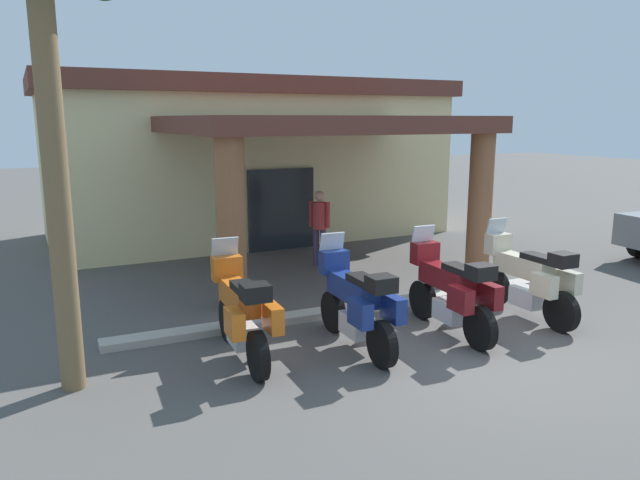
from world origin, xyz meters
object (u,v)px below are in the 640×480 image
object	(u,v)px
motorcycle_maroon	(451,291)
pedestrian	(320,223)
motorcycle_orange	(242,312)
motorcycle_blue	(357,303)
motel_building	(249,157)
motorcycle_cream	(528,278)
palm_tree_roadside	(43,9)

from	to	relation	value
motorcycle_maroon	pedestrian	xyz separation A→B (m)	(-0.00, 4.92, 0.32)
motorcycle_orange	motorcycle_blue	distance (m)	1.68
motel_building	motorcycle_cream	size ratio (longest dim) A/B	5.19
pedestrian	motel_building	bearing A→B (deg)	56.62
motorcycle_orange	motorcycle_blue	size ratio (longest dim) A/B	1.00
motorcycle_maroon	pedestrian	world-z (taller)	pedestrian
motorcycle_maroon	palm_tree_roadside	bearing A→B (deg)	87.82
motel_building	motorcycle_orange	xyz separation A→B (m)	(-3.09, -8.89, -1.57)
palm_tree_roadside	motorcycle_cream	bearing A→B (deg)	-2.68
motorcycle_blue	motorcycle_cream	distance (m)	3.30
motorcycle_cream	motel_building	bearing A→B (deg)	11.18
palm_tree_roadside	motorcycle_maroon	bearing A→B (deg)	-4.13
palm_tree_roadside	pedestrian	bearing A→B (deg)	39.36
motorcycle_cream	pedestrian	xyz separation A→B (m)	(-1.65, 4.85, 0.32)
motel_building	palm_tree_roadside	distance (m)	10.59
motorcycle_blue	pedestrian	xyz separation A→B (m)	(1.65, 4.86, 0.32)
pedestrian	motorcycle_maroon	bearing A→B (deg)	-126.11
palm_tree_roadside	motorcycle_blue	bearing A→B (deg)	-5.00
motorcycle_maroon	pedestrian	distance (m)	4.93
pedestrian	motorcycle_orange	bearing A→B (deg)	-162.21
motorcycle_orange	pedestrian	size ratio (longest dim) A/B	1.26
motorcycle_orange	motorcycle_maroon	xyz separation A→B (m)	(3.30, -0.39, 0.00)
pedestrian	palm_tree_roadside	xyz separation A→B (m)	(-5.51, -4.52, 3.54)
motorcycle_orange	motorcycle_maroon	world-z (taller)	same
pedestrian	palm_tree_roadside	bearing A→B (deg)	-176.76
motel_building	motorcycle_blue	distance (m)	9.46
motorcycle_cream	palm_tree_roadside	size ratio (longest dim) A/B	0.38
pedestrian	motorcycle_blue	bearing A→B (deg)	-144.88
motel_building	motorcycle_blue	world-z (taller)	motel_building
motorcycle_blue	motorcycle_orange	bearing A→B (deg)	79.43
motel_building	motorcycle_blue	size ratio (longest dim) A/B	5.18
motorcycle_cream	motorcycle_blue	bearing A→B (deg)	89.82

